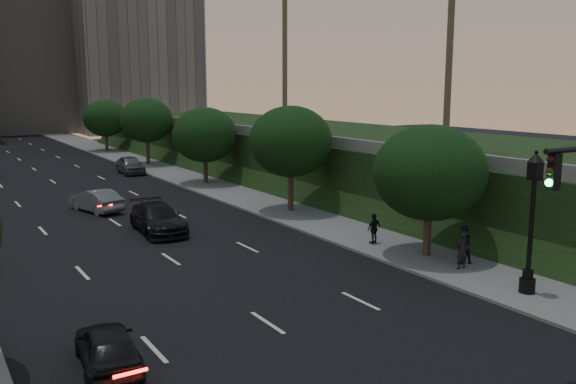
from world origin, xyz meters
TOP-DOWN VIEW (x-y plane):
  - ground at (0.00, 0.00)m, footprint 160.00×160.00m
  - road_surface at (0.00, 30.00)m, footprint 16.00×140.00m
  - sidewalk_right at (10.25, 30.00)m, footprint 4.50×140.00m
  - embankment at (22.00, 28.00)m, footprint 18.00×90.00m
  - parapet_wall at (13.50, 28.00)m, footprint 0.35×90.00m
  - office_block_mid at (6.00, 102.00)m, footprint 22.00×18.00m
  - office_block_right at (24.00, 96.00)m, footprint 20.00×22.00m
  - tree_right_a at (10.30, 8.00)m, footprint 5.20×5.20m
  - tree_right_b at (10.30, 20.00)m, footprint 5.20×5.20m
  - tree_right_c at (10.30, 33.00)m, footprint 5.20×5.20m
  - tree_right_d at (10.30, 47.00)m, footprint 5.20×5.20m
  - tree_right_e at (10.30, 62.00)m, footprint 5.20×5.20m
  - street_lamp at (9.79, 2.13)m, footprint 0.64×0.64m
  - sedan_near_left at (-5.51, 4.50)m, footprint 1.99×4.02m
  - sedan_mid_left at (-0.08, 26.78)m, footprint 2.62×4.65m
  - sedan_near_right at (1.34, 19.37)m, footprint 2.55×5.50m
  - sedan_far_right at (7.00, 42.26)m, footprint 2.15×4.80m
  - pedestrian_a at (10.00, 5.62)m, footprint 0.63×0.43m
  - pedestrian_b at (10.64, 6.13)m, footprint 1.00×0.88m
  - pedestrian_c at (9.53, 10.91)m, footprint 0.94×0.51m

SIDE VIEW (x-z plane):
  - ground at x=0.00m, z-range 0.00..0.00m
  - road_surface at x=0.00m, z-range 0.00..0.02m
  - sidewalk_right at x=10.25m, z-range 0.00..0.15m
  - sedan_near_left at x=-5.51m, z-range 0.00..1.32m
  - sedan_mid_left at x=-0.08m, z-range 0.00..1.45m
  - sedan_near_right at x=1.34m, z-range 0.00..1.56m
  - sedan_far_right at x=7.00m, z-range 0.00..1.60m
  - pedestrian_c at x=9.53m, z-range 0.15..1.68m
  - pedestrian_a at x=10.00m, z-range 0.15..1.82m
  - pedestrian_b at x=10.64m, z-range 0.15..1.88m
  - embankment at x=22.00m, z-range 0.00..4.00m
  - street_lamp at x=9.79m, z-range -0.18..5.44m
  - tree_right_a at x=10.30m, z-range 0.90..7.14m
  - tree_right_c at x=10.30m, z-range 0.90..7.14m
  - tree_right_e at x=10.30m, z-range 0.90..7.14m
  - parapet_wall at x=13.50m, z-range 4.00..4.70m
  - tree_right_b at x=10.30m, z-range 1.15..7.88m
  - tree_right_d at x=10.30m, z-range 1.15..7.88m
  - office_block_mid at x=6.00m, z-range 0.00..26.00m
  - office_block_right at x=24.00m, z-range 0.00..36.00m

